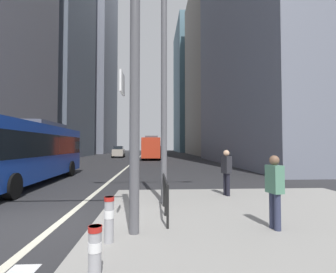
{
  "coord_description": "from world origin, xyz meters",
  "views": [
    {
      "loc": [
        2.47,
        -6.93,
        2.04
      ],
      "look_at": [
        4.71,
        32.13,
        3.43
      ],
      "focal_mm": 27.16,
      "sensor_mm": 36.0,
      "label": 1
    }
  ],
  "objects_px": {
    "city_bus_red_receding": "(152,147)",
    "street_lamp_post": "(164,49)",
    "city_bus_blue_oncoming": "(26,149)",
    "pedestrian_walking": "(226,170)",
    "car_oncoming_mid": "(118,152)",
    "bollard_left": "(95,250)",
    "car_receding_near": "(161,150)",
    "bollard_right": "(109,217)",
    "pedestrian_waiting": "(275,188)",
    "traffic_signal_gantry": "(50,51)"
  },
  "relations": [
    {
      "from": "pedestrian_walking",
      "to": "pedestrian_waiting",
      "type": "bearing_deg",
      "value": -90.28
    },
    {
      "from": "city_bus_red_receding",
      "to": "car_oncoming_mid",
      "type": "relative_size",
      "value": 2.8
    },
    {
      "from": "pedestrian_waiting",
      "to": "pedestrian_walking",
      "type": "xyz_separation_m",
      "value": [
        0.02,
        3.86,
        0.03
      ]
    },
    {
      "from": "pedestrian_waiting",
      "to": "pedestrian_walking",
      "type": "bearing_deg",
      "value": 89.72
    },
    {
      "from": "pedestrian_waiting",
      "to": "pedestrian_walking",
      "type": "height_order",
      "value": "pedestrian_walking"
    },
    {
      "from": "pedestrian_waiting",
      "to": "car_oncoming_mid",
      "type": "bearing_deg",
      "value": 102.88
    },
    {
      "from": "city_bus_blue_oncoming",
      "to": "pedestrian_walking",
      "type": "relative_size",
      "value": 6.69
    },
    {
      "from": "street_lamp_post",
      "to": "pedestrian_waiting",
      "type": "xyz_separation_m",
      "value": [
        2.4,
        -2.77,
        -4.21
      ]
    },
    {
      "from": "street_lamp_post",
      "to": "pedestrian_walking",
      "type": "relative_size",
      "value": 4.66
    },
    {
      "from": "city_bus_blue_oncoming",
      "to": "bollard_left",
      "type": "xyz_separation_m",
      "value": [
        5.78,
        -9.93,
        -1.26
      ]
    },
    {
      "from": "city_bus_blue_oncoming",
      "to": "traffic_signal_gantry",
      "type": "bearing_deg",
      "value": -61.54
    },
    {
      "from": "car_oncoming_mid",
      "to": "pedestrian_walking",
      "type": "distance_m",
      "value": 35.21
    },
    {
      "from": "traffic_signal_gantry",
      "to": "pedestrian_waiting",
      "type": "relative_size",
      "value": 3.61
    },
    {
      "from": "bollard_left",
      "to": "pedestrian_waiting",
      "type": "height_order",
      "value": "pedestrian_waiting"
    },
    {
      "from": "pedestrian_walking",
      "to": "street_lamp_post",
      "type": "bearing_deg",
      "value": -155.68
    },
    {
      "from": "car_oncoming_mid",
      "to": "bollard_right",
      "type": "xyz_separation_m",
      "value": [
        5.08,
        -38.55,
        -0.35
      ]
    },
    {
      "from": "city_bus_blue_oncoming",
      "to": "car_oncoming_mid",
      "type": "distance_m",
      "value": 30.04
    },
    {
      "from": "bollard_left",
      "to": "pedestrian_waiting",
      "type": "distance_m",
      "value": 4.1
    },
    {
      "from": "traffic_signal_gantry",
      "to": "bollard_right",
      "type": "xyz_separation_m",
      "value": [
        1.36,
        -0.48,
        -3.44
      ]
    },
    {
      "from": "city_bus_red_receding",
      "to": "pedestrian_walking",
      "type": "relative_size",
      "value": 6.77
    },
    {
      "from": "city_bus_red_receding",
      "to": "street_lamp_post",
      "type": "bearing_deg",
      "value": -88.94
    },
    {
      "from": "bollard_right",
      "to": "pedestrian_waiting",
      "type": "xyz_separation_m",
      "value": [
        3.61,
        0.58,
        0.43
      ]
    },
    {
      "from": "car_receding_near",
      "to": "bollard_right",
      "type": "distance_m",
      "value": 52.76
    },
    {
      "from": "city_bus_red_receding",
      "to": "bollard_right",
      "type": "height_order",
      "value": "city_bus_red_receding"
    },
    {
      "from": "street_lamp_post",
      "to": "pedestrian_walking",
      "type": "xyz_separation_m",
      "value": [
        2.42,
        1.09,
        -4.18
      ]
    },
    {
      "from": "city_bus_red_receding",
      "to": "pedestrian_walking",
      "type": "bearing_deg",
      "value": -84.23
    },
    {
      "from": "street_lamp_post",
      "to": "bollard_right",
      "type": "relative_size",
      "value": 9.05
    },
    {
      "from": "city_bus_blue_oncoming",
      "to": "car_receding_near",
      "type": "distance_m",
      "value": 44.95
    },
    {
      "from": "street_lamp_post",
      "to": "pedestrian_walking",
      "type": "height_order",
      "value": "street_lamp_post"
    },
    {
      "from": "street_lamp_post",
      "to": "bollard_left",
      "type": "relative_size",
      "value": 10.58
    },
    {
      "from": "pedestrian_waiting",
      "to": "bollard_left",
      "type": "bearing_deg",
      "value": -151.0
    },
    {
      "from": "city_bus_red_receding",
      "to": "car_oncoming_mid",
      "type": "bearing_deg",
      "value": 141.17
    },
    {
      "from": "city_bus_red_receding",
      "to": "traffic_signal_gantry",
      "type": "xyz_separation_m",
      "value": [
        -2.01,
        -33.46,
        2.24
      ]
    },
    {
      "from": "car_oncoming_mid",
      "to": "bollard_right",
      "type": "relative_size",
      "value": 4.7
    },
    {
      "from": "city_bus_red_receding",
      "to": "car_oncoming_mid",
      "type": "height_order",
      "value": "city_bus_red_receding"
    },
    {
      "from": "traffic_signal_gantry",
      "to": "bollard_left",
      "type": "bearing_deg",
      "value": -53.1
    },
    {
      "from": "car_oncoming_mid",
      "to": "car_receding_near",
      "type": "xyz_separation_m",
      "value": [
        7.75,
        14.14,
        0.0
      ]
    },
    {
      "from": "bollard_right",
      "to": "car_receding_near",
      "type": "bearing_deg",
      "value": 87.1
    },
    {
      "from": "city_bus_red_receding",
      "to": "pedestrian_waiting",
      "type": "bearing_deg",
      "value": -84.93
    },
    {
      "from": "city_bus_blue_oncoming",
      "to": "bollard_left",
      "type": "relative_size",
      "value": 15.17
    },
    {
      "from": "traffic_signal_gantry",
      "to": "city_bus_red_receding",
      "type": "bearing_deg",
      "value": 86.56
    },
    {
      "from": "bollard_left",
      "to": "car_receding_near",
      "type": "bearing_deg",
      "value": 87.22
    },
    {
      "from": "street_lamp_post",
      "to": "car_oncoming_mid",
      "type": "bearing_deg",
      "value": 100.13
    },
    {
      "from": "bollard_left",
      "to": "pedestrian_waiting",
      "type": "relative_size",
      "value": 0.45
    },
    {
      "from": "traffic_signal_gantry",
      "to": "bollard_right",
      "type": "height_order",
      "value": "traffic_signal_gantry"
    },
    {
      "from": "car_oncoming_mid",
      "to": "bollard_right",
      "type": "bearing_deg",
      "value": -82.5
    },
    {
      "from": "bollard_right",
      "to": "pedestrian_walking",
      "type": "distance_m",
      "value": 5.75
    },
    {
      "from": "city_bus_blue_oncoming",
      "to": "bollard_left",
      "type": "bearing_deg",
      "value": -59.82
    },
    {
      "from": "city_bus_red_receding",
      "to": "pedestrian_waiting",
      "type": "relative_size",
      "value": 6.98
    },
    {
      "from": "street_lamp_post",
      "to": "pedestrian_waiting",
      "type": "height_order",
      "value": "street_lamp_post"
    }
  ]
}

